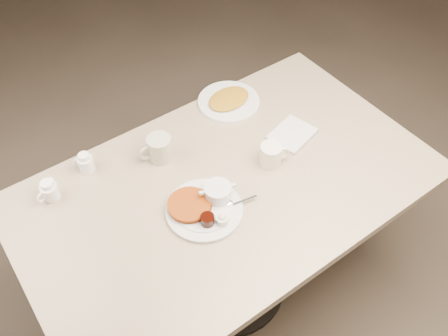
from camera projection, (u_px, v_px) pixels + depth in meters
room at (229, 26)px, 1.23m from camera, size 7.04×8.04×2.84m
diner_table at (227, 211)px, 1.85m from camera, size 1.50×0.90×0.75m
main_plate at (205, 205)px, 1.63m from camera, size 0.35×0.34×0.07m
coffee_mug_near at (271, 155)px, 1.75m from camera, size 0.13×0.11×0.09m
napkin at (292, 135)px, 1.87m from camera, size 0.20×0.17×0.02m
coffee_mug_far at (159, 149)px, 1.77m from camera, size 0.14×0.10×0.10m
creamer_left at (49, 191)px, 1.65m from camera, size 0.09×0.06×0.08m
creamer_right at (85, 163)px, 1.74m from camera, size 0.07×0.07×0.08m
hash_plate at (229, 101)px, 2.00m from camera, size 0.29×0.29×0.04m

